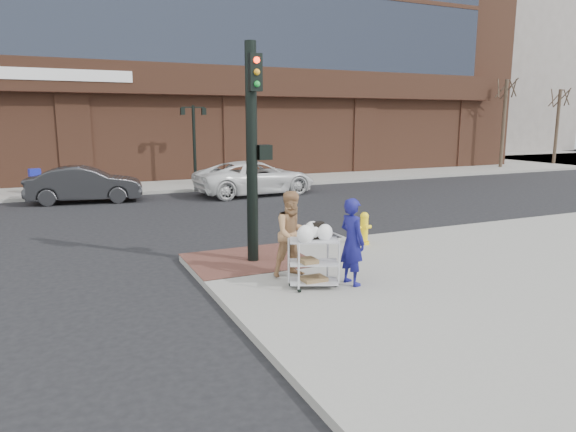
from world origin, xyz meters
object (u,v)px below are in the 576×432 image
woman_blue (352,242)px  minivan_white (256,178)px  pedestrian_tan (293,234)px  sedan_dark (85,184)px  fire_hydrant (364,228)px  utility_cart (314,258)px  lamp_post (194,136)px  traffic_signal_pole (253,147)px

woman_blue → minivan_white: 14.00m
pedestrian_tan → sedan_dark: size_ratio=0.40×
woman_blue → sedan_dark: bearing=7.6°
pedestrian_tan → sedan_dark: 13.87m
pedestrian_tan → sedan_dark: (-3.39, 13.44, -0.31)m
woman_blue → sedan_dark: woman_blue is taller
fire_hydrant → utility_cart: bearing=-137.6°
sedan_dark → minivan_white: minivan_white is taller
lamp_post → woman_blue: size_ratio=2.26×
woman_blue → pedestrian_tan: pedestrian_tan is taller
fire_hydrant → pedestrian_tan: bearing=-148.8°
utility_cart → pedestrian_tan: bearing=93.9°
woman_blue → traffic_signal_pole: bearing=16.8°
pedestrian_tan → fire_hydrant: (2.92, 1.77, -0.47)m
pedestrian_tan → fire_hydrant: pedestrian_tan is taller
sedan_dark → utility_cart: (3.45, -14.29, -0.01)m
lamp_post → woman_blue: lamp_post is taller
traffic_signal_pole → pedestrian_tan: 2.31m
woman_blue → fire_hydrant: size_ratio=2.02×
pedestrian_tan → minivan_white: (3.96, 12.64, -0.28)m
pedestrian_tan → utility_cart: (0.06, -0.85, -0.32)m
minivan_white → traffic_signal_pole: bearing=154.2°
minivan_white → pedestrian_tan: bearing=157.8°
utility_cart → fire_hydrant: bearing=42.4°
woman_blue → minivan_white: bearing=-21.6°
sedan_dark → fire_hydrant: (6.31, -11.67, -0.16)m
traffic_signal_pole → sedan_dark: (-3.06, 11.99, -2.07)m
traffic_signal_pole → fire_hydrant: bearing=5.5°
traffic_signal_pole → fire_hydrant: traffic_signal_pole is taller
fire_hydrant → minivan_white: bearing=84.5°
sedan_dark → utility_cart: 14.70m
minivan_white → utility_cart: bearing=159.1°
traffic_signal_pole → woman_blue: (1.18, -2.45, -1.80)m
pedestrian_tan → woman_blue: bearing=-51.1°
sedan_dark → utility_cart: size_ratio=3.51×
pedestrian_tan → utility_cart: size_ratio=1.39×
fire_hydrant → sedan_dark: bearing=118.4°
lamp_post → traffic_signal_pole: 15.43m
lamp_post → sedan_dark: bearing=-149.7°
traffic_signal_pole → sedan_dark: bearing=104.3°
traffic_signal_pole → woman_blue: 3.26m
woman_blue → fire_hydrant: 3.49m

